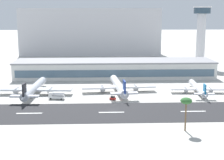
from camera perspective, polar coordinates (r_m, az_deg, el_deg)
name	(u,v)px	position (r m, az deg, el deg)	size (l,w,h in m)	color
ground_plane	(113,110)	(167.87, 0.09, -4.97)	(1400.00, 1400.00, 0.00)	#B2AFA8
runway_strip	(113,112)	(164.20, 0.15, -5.33)	(800.00, 32.75, 0.08)	#262628
runway_centreline_dash_3	(29,113)	(167.20, -13.45, -5.32)	(12.00, 1.20, 0.01)	white
runway_centreline_dash_4	(111,112)	(164.16, -0.08, -5.31)	(12.00, 1.20, 0.01)	white
runway_centreline_dash_5	(193,111)	(170.14, 13.18, -5.02)	(12.00, 1.20, 0.01)	white
terminal_building	(115,69)	(250.10, 0.41, 1.90)	(141.61, 29.26, 12.08)	silver
control_tower	(201,30)	(307.58, 14.44, 7.95)	(15.16, 15.16, 50.59)	silver
distant_hotel_block	(90,31)	(378.97, -3.56, 7.95)	(148.56, 33.09, 49.46)	#BCBCC1
airliner_black_tail_gate_0	(33,89)	(201.75, -12.77, -1.46)	(43.69, 51.16, 10.67)	silver
airliner_navy_tail_gate_1	(119,87)	(202.98, 1.17, -1.08)	(43.72, 51.82, 10.82)	white
airliner_blue_tail_gate_2	(198,89)	(207.21, 13.97, -1.39)	(32.01, 40.05, 8.36)	silver
service_fuel_truck_0	(57,96)	(189.86, -9.08, -2.54)	(8.86, 4.37, 3.95)	white
service_baggage_tug_1	(113,98)	(186.17, 0.13, -2.99)	(3.57, 3.05, 2.20)	#B2231E
palm_tree_1	(186,102)	(139.70, 12.09, -3.56)	(4.63, 4.63, 13.60)	brown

